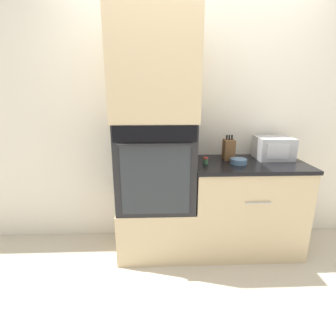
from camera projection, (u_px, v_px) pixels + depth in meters
ground_plane at (196, 266)px, 2.38m from camera, size 12.00×12.00×0.00m
wall_back at (191, 119)px, 2.63m from camera, size 8.00×0.05×2.50m
oven_cabinet_base at (157, 226)px, 2.58m from camera, size 0.71×0.60×0.49m
wall_oven at (156, 164)px, 2.40m from camera, size 0.68×0.64×0.78m
oven_cabinet_upper at (154, 70)px, 2.17m from camera, size 0.71×0.60×0.84m
counter_unit at (245, 206)px, 2.56m from camera, size 1.04×0.63×0.89m
microwave at (274, 148)px, 2.52m from camera, size 0.33×0.28×0.21m
knife_block at (229, 149)px, 2.50m from camera, size 0.10×0.13×0.24m
bowl at (239, 161)px, 2.37m from camera, size 0.15×0.15×0.05m
condiment_jar_near at (206, 161)px, 2.37m from camera, size 0.05×0.05×0.06m
condiment_jar_mid at (232, 154)px, 2.63m from camera, size 0.04×0.04×0.06m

